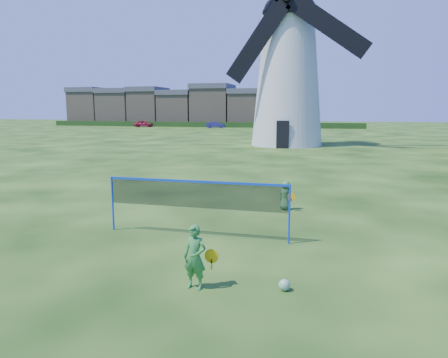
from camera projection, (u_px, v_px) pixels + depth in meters
name	position (u px, v px, depth m)	size (l,w,h in m)	color
ground	(212.00, 235.00, 11.39)	(220.00, 220.00, 0.00)	black
windmill	(288.00, 70.00, 38.42)	(14.27, 6.63, 19.93)	white
badminton_net	(196.00, 195.00, 11.12)	(5.05, 0.05, 1.55)	blue
player_girl	(195.00, 257.00, 7.93)	(0.67, 0.37, 1.26)	#35863A
player_boy	(286.00, 196.00, 14.22)	(0.65, 0.49, 1.00)	#4A9B4F
play_ball	(284.00, 285.00, 7.92)	(0.22, 0.22, 0.22)	green
terraced_houses	(182.00, 107.00, 86.18)	(50.37, 8.40, 8.36)	gray
hedge	(197.00, 124.00, 79.73)	(62.00, 0.80, 1.00)	#193814
car_left	(143.00, 124.00, 79.64)	(1.48, 3.69, 1.26)	maroon
car_right	(216.00, 125.00, 75.46)	(1.23, 3.52, 1.16)	navy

